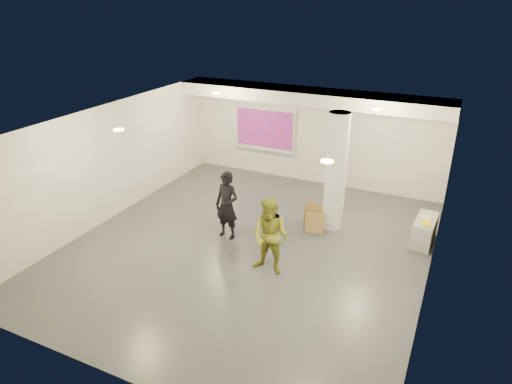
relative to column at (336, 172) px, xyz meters
The scene contains 20 objects.
floor 2.78m from the column, 129.81° to the right, with size 8.00×9.00×0.01m, color #3B3D43.
ceiling 2.78m from the column, 129.81° to the right, with size 8.00×9.00×0.01m, color white.
wall_back 3.09m from the column, 119.05° to the left, with size 8.00×0.01×3.00m, color beige.
wall_front 6.48m from the column, 103.39° to the right, with size 8.00×0.01×3.00m, color beige.
wall_left 5.79m from the column, 161.88° to the right, with size 0.01×9.00×3.00m, color beige.
wall_right 3.08m from the column, 35.75° to the right, with size 0.01×9.00×3.00m, color beige.
soffit_band 2.94m from the column, 124.90° to the left, with size 8.00×1.10×0.36m, color silver.
downlight_nw 4.05m from the column, 169.29° to the left, with size 0.22×0.22×0.02m, color #E9BD75.
downlight_ne 1.78m from the column, 45.00° to the left, with size 0.22×0.22×0.02m, color #E9BD75.
downlight_sw 5.17m from the column, 138.27° to the right, with size 0.22×0.22×0.02m, color #E9BD75.
downlight_se 3.68m from the column, 78.02° to the right, with size 0.22×0.22×0.02m, color #E9BD75.
column is the anchor object (origin of this frame).
projection_screen 4.08m from the column, 139.44° to the left, with size 2.10×0.13×1.42m.
credenza 2.52m from the column, ahead, with size 0.45×1.08×0.63m, color #9B9EA0.
papers_stack 2.40m from the column, ahead, with size 0.23×0.29×0.02m, color silver.
postit_pad 2.41m from the column, ahead, with size 0.21×0.29×0.03m, color yellow.
cardboard_back 1.28m from the column, 165.02° to the right, with size 0.57×0.05×0.62m, color olive.
cardboard_front 1.37m from the column, 123.07° to the right, with size 0.46×0.05×0.51m, color olive.
woman 2.78m from the column, 143.80° to the right, with size 0.62×0.40×1.69m, color black.
man 2.71m from the column, 103.55° to the right, with size 0.84×0.65×1.72m, color olive.
Camera 1 is at (4.17, -8.44, 5.57)m, focal length 32.00 mm.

